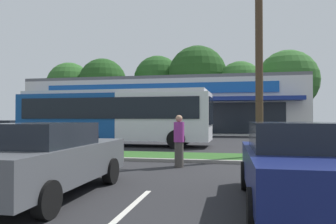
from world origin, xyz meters
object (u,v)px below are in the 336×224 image
Objects in this scene: city_bus at (114,116)px; car_3 at (7,128)px; car_0 at (48,158)px; utility_pole at (255,25)px; pedestrian_near_bench at (179,141)px; car_2 at (298,164)px; bus_stop_bench at (3,147)px.

car_3 is at bearing 152.84° from city_bus.
city_bus is at bearing 14.41° from car_0.
utility_pole is 5.75× the size of pedestrian_near_bench.
car_2 is (8.07, -11.73, -0.97)m from city_bus.
city_bus is at bearing -28.59° from car_3.
car_2 is (9.96, -4.70, 0.30)m from bus_stop_bench.
utility_pole reaches higher than car_2.
car_3 is at bearing -132.01° from car_2.
car_0 reaches higher than bus_stop_bench.
bus_stop_bench is 0.34× the size of car_3.
city_bus is 6.66× the size of pedestrian_near_bench.
car_2 is 2.54× the size of pedestrian_near_bench.
bus_stop_bench is at bearing -103.61° from city_bus.
utility_pole is 8.28m from car_2.
city_bus is (-7.83, 4.82, -3.60)m from utility_pole.
pedestrian_near_bench is at bearing -145.51° from car_2.
utility_pole is at bearing -30.19° from city_bus.
car_0 is at bearing -74.16° from city_bus.
car_2 is 0.95× the size of car_3.
city_bus reaches higher than car_3.
city_bus is 2.49× the size of car_3.
pedestrian_near_bench is at bearing -135.19° from utility_pole.
pedestrian_near_bench reaches higher than car_0.
city_bus reaches higher than car_0.
city_bus is 2.63× the size of car_2.
utility_pole is at bearing -167.18° from bus_stop_bench.
car_0 is at bearing 35.05° from pedestrian_near_bench.
utility_pole is at bearing -34.18° from car_0.
bus_stop_bench is 7.07m from pedestrian_near_bench.
car_2 is at bearing -42.01° from car_3.
car_2 is (0.24, -6.91, -4.57)m from utility_pole.
car_0 is (4.94, -4.83, 0.29)m from bus_stop_bench.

